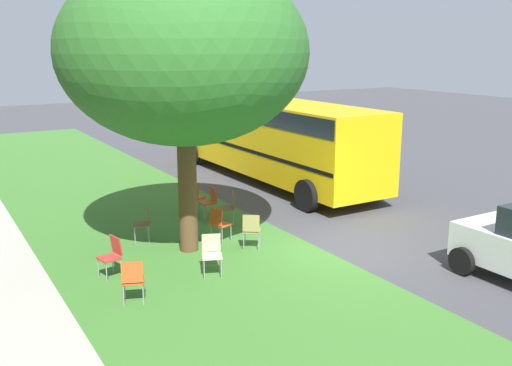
{
  "coord_description": "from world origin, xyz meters",
  "views": [
    {
      "loc": [
        -10.22,
        8.25,
        4.78
      ],
      "look_at": [
        2.67,
        0.53,
        1.16
      ],
      "focal_mm": 40.23,
      "sensor_mm": 36.0,
      "label": 1
    }
  ],
  "objects_px": {
    "street_tree": "(184,53)",
    "chair_7": "(219,222)",
    "chair_5": "(133,278)",
    "chair_8": "(210,200)",
    "chair_2": "(112,254)",
    "chair_3": "(195,195)",
    "chair_6": "(144,221)",
    "chair_0": "(230,205)",
    "chair_4": "(212,251)",
    "chair_1": "(251,228)",
    "school_bus": "(271,132)"
  },
  "relations": [
    {
      "from": "street_tree",
      "to": "chair_7",
      "type": "xyz_separation_m",
      "value": [
        0.14,
        -0.88,
        -4.09
      ]
    },
    {
      "from": "chair_5",
      "to": "chair_7",
      "type": "bearing_deg",
      "value": -52.65
    },
    {
      "from": "street_tree",
      "to": "chair_5",
      "type": "relative_size",
      "value": 7.59
    },
    {
      "from": "chair_8",
      "to": "chair_2",
      "type": "bearing_deg",
      "value": 127.42
    },
    {
      "from": "chair_3",
      "to": "chair_8",
      "type": "bearing_deg",
      "value": -168.2
    },
    {
      "from": "chair_3",
      "to": "chair_6",
      "type": "xyz_separation_m",
      "value": [
        -1.65,
        2.17,
        0.0
      ]
    },
    {
      "from": "chair_3",
      "to": "chair_8",
      "type": "height_order",
      "value": "same"
    },
    {
      "from": "chair_0",
      "to": "chair_7",
      "type": "bearing_deg",
      "value": 141.67
    },
    {
      "from": "chair_4",
      "to": "chair_6",
      "type": "bearing_deg",
      "value": 9.51
    },
    {
      "from": "chair_0",
      "to": "chair_8",
      "type": "distance_m",
      "value": 0.82
    },
    {
      "from": "chair_3",
      "to": "chair_4",
      "type": "distance_m",
      "value": 4.78
    },
    {
      "from": "street_tree",
      "to": "chair_1",
      "type": "xyz_separation_m",
      "value": [
        -0.71,
        -1.31,
        -4.09
      ]
    },
    {
      "from": "school_bus",
      "to": "chair_7",
      "type": "bearing_deg",
      "value": 137.13
    },
    {
      "from": "street_tree",
      "to": "chair_8",
      "type": "relative_size",
      "value": 7.59
    },
    {
      "from": "street_tree",
      "to": "chair_1",
      "type": "bearing_deg",
      "value": -118.5
    },
    {
      "from": "street_tree",
      "to": "chair_3",
      "type": "relative_size",
      "value": 7.59
    },
    {
      "from": "chair_6",
      "to": "school_bus",
      "type": "xyz_separation_m",
      "value": [
        4.05,
        -6.29,
        1.24
      ]
    },
    {
      "from": "chair_5",
      "to": "chair_7",
      "type": "distance_m",
      "value": 3.78
    },
    {
      "from": "chair_6",
      "to": "chair_2",
      "type": "bearing_deg",
      "value": 143.38
    },
    {
      "from": "street_tree",
      "to": "chair_8",
      "type": "distance_m",
      "value": 4.9
    },
    {
      "from": "chair_8",
      "to": "chair_0",
      "type": "bearing_deg",
      "value": -164.59
    },
    {
      "from": "street_tree",
      "to": "chair_7",
      "type": "distance_m",
      "value": 4.18
    },
    {
      "from": "chair_8",
      "to": "school_bus",
      "type": "distance_m",
      "value": 5.18
    },
    {
      "from": "chair_7",
      "to": "chair_0",
      "type": "bearing_deg",
      "value": -38.33
    },
    {
      "from": "chair_3",
      "to": "school_bus",
      "type": "distance_m",
      "value": 4.93
    },
    {
      "from": "chair_1",
      "to": "chair_3",
      "type": "bearing_deg",
      "value": -2.87
    },
    {
      "from": "street_tree",
      "to": "chair_7",
      "type": "relative_size",
      "value": 7.59
    },
    {
      "from": "chair_0",
      "to": "chair_3",
      "type": "xyz_separation_m",
      "value": [
        1.47,
        0.36,
        0.0
      ]
    },
    {
      "from": "chair_1",
      "to": "chair_7",
      "type": "distance_m",
      "value": 0.96
    },
    {
      "from": "chair_3",
      "to": "chair_4",
      "type": "bearing_deg",
      "value": 159.16
    },
    {
      "from": "chair_3",
      "to": "chair_4",
      "type": "height_order",
      "value": "same"
    },
    {
      "from": "chair_7",
      "to": "chair_8",
      "type": "xyz_separation_m",
      "value": [
        2.02,
        -0.75,
        0.0
      ]
    },
    {
      "from": "chair_7",
      "to": "school_bus",
      "type": "bearing_deg",
      "value": -42.87
    },
    {
      "from": "chair_2",
      "to": "chair_6",
      "type": "distance_m",
      "value": 2.32
    },
    {
      "from": "chair_0",
      "to": "school_bus",
      "type": "distance_m",
      "value": 5.54
    },
    {
      "from": "chair_4",
      "to": "school_bus",
      "type": "distance_m",
      "value": 9.09
    },
    {
      "from": "chair_2",
      "to": "chair_7",
      "type": "relative_size",
      "value": 1.0
    },
    {
      "from": "chair_0",
      "to": "chair_3",
      "type": "relative_size",
      "value": 1.0
    },
    {
      "from": "chair_8",
      "to": "school_bus",
      "type": "height_order",
      "value": "school_bus"
    },
    {
      "from": "chair_2",
      "to": "chair_4",
      "type": "xyz_separation_m",
      "value": [
        -0.96,
        -1.86,
        0.0
      ]
    },
    {
      "from": "chair_1",
      "to": "chair_6",
      "type": "height_order",
      "value": "same"
    },
    {
      "from": "street_tree",
      "to": "school_bus",
      "type": "xyz_separation_m",
      "value": [
        5.24,
        -5.61,
        -2.85
      ]
    },
    {
      "from": "chair_1",
      "to": "chair_6",
      "type": "distance_m",
      "value": 2.76
    },
    {
      "from": "chair_2",
      "to": "chair_6",
      "type": "bearing_deg",
      "value": -36.62
    },
    {
      "from": "chair_8",
      "to": "chair_5",
      "type": "bearing_deg",
      "value": 138.94
    },
    {
      "from": "chair_8",
      "to": "street_tree",
      "type": "bearing_deg",
      "value": 142.87
    },
    {
      "from": "chair_2",
      "to": "chair_3",
      "type": "bearing_deg",
      "value": -45.41
    },
    {
      "from": "chair_7",
      "to": "chair_8",
      "type": "height_order",
      "value": "same"
    },
    {
      "from": "chair_7",
      "to": "school_bus",
      "type": "xyz_separation_m",
      "value": [
        5.1,
        -4.73,
        1.24
      ]
    },
    {
      "from": "chair_1",
      "to": "chair_5",
      "type": "height_order",
      "value": "same"
    }
  ]
}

